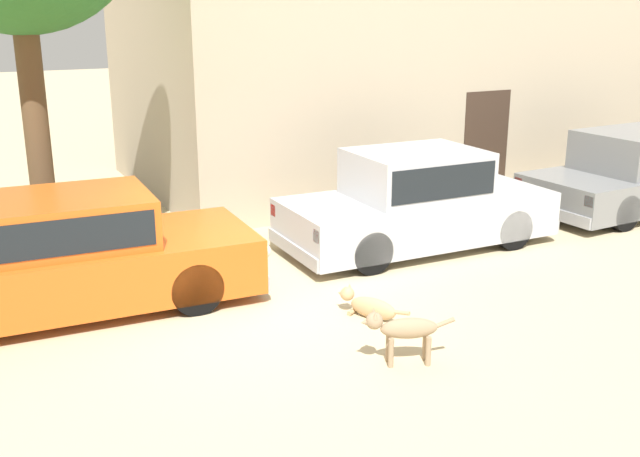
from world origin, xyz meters
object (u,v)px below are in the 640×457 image
(parked_sedan_second, at_px, (416,200))
(parked_sedan_third, at_px, (637,172))
(parked_sedan_nearest, at_px, (68,254))
(stray_dog_spotted, at_px, (402,329))
(stray_dog_tan, at_px, (368,306))

(parked_sedan_second, height_order, parked_sedan_third, parked_sedan_second)
(parked_sedan_nearest, xyz_separation_m, stray_dog_spotted, (2.81, -3.23, -0.32))
(parked_sedan_nearest, relative_size, parked_sedan_second, 1.08)
(parked_sedan_second, relative_size, stray_dog_tan, 4.78)
(parked_sedan_third, distance_m, stray_dog_spotted, 8.11)
(stray_dog_tan, bearing_deg, parked_sedan_second, -73.75)
(parked_sedan_second, xyz_separation_m, parked_sedan_third, (4.95, -0.09, -0.03))
(parked_sedan_second, distance_m, stray_dog_spotted, 4.14)
(parked_sedan_nearest, xyz_separation_m, stray_dog_tan, (3.15, -2.01, -0.57))
(parked_sedan_second, bearing_deg, parked_sedan_third, 0.87)
(parked_sedan_nearest, height_order, parked_sedan_third, parked_sedan_third)
(parked_sedan_second, relative_size, parked_sedan_third, 0.96)
(parked_sedan_third, relative_size, stray_dog_spotted, 4.85)
(parked_sedan_nearest, relative_size, parked_sedan_third, 1.03)
(parked_sedan_nearest, distance_m, parked_sedan_second, 5.30)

